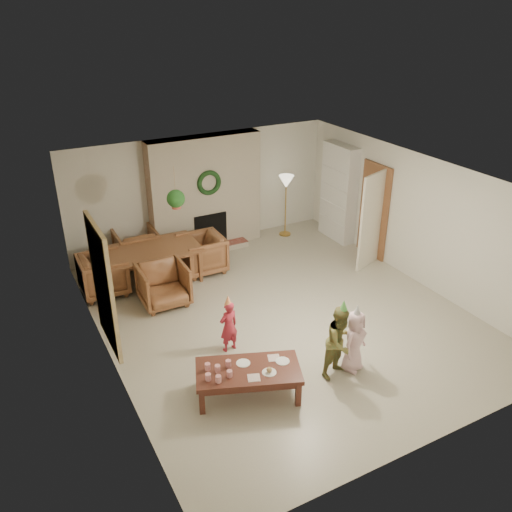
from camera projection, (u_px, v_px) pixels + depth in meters
floor at (281, 314)px, 9.41m from camera, size 7.00×7.00×0.00m
ceiling at (285, 179)px, 8.31m from camera, size 7.00×7.00×0.00m
wall_back at (202, 190)px, 11.63m from camera, size 7.00×0.00×7.00m
wall_front at (438, 366)px, 6.09m from camera, size 7.00×0.00×7.00m
wall_left at (104, 293)px, 7.59m from camera, size 0.00×7.00×7.00m
wall_right at (417, 219)px, 10.13m from camera, size 0.00×7.00×7.00m
fireplace_mass at (205, 193)px, 11.47m from camera, size 2.50×0.40×2.50m
fireplace_hearth at (214, 249)px, 11.72m from camera, size 1.60×0.30×0.12m
fireplace_firebox at (210, 230)px, 11.68m from camera, size 0.75×0.12×0.75m
fireplace_wreath at (209, 183)px, 11.16m from camera, size 0.54×0.10×0.54m
floor_lamp_base at (285, 234)px, 12.57m from camera, size 0.27×0.27×0.03m
floor_lamp_post at (286, 208)px, 12.27m from camera, size 0.03×0.03×1.31m
floor_lamp_shade at (286, 182)px, 12.00m from camera, size 0.35×0.35×0.29m
bookshelf_carcass at (339, 193)px, 11.95m from camera, size 0.30×1.00×2.20m
bookshelf_shelf_a at (336, 219)px, 12.22m from camera, size 0.30×0.92×0.03m
bookshelf_shelf_b at (337, 203)px, 12.05m from camera, size 0.30×0.92×0.03m
bookshelf_shelf_c at (338, 187)px, 11.87m from camera, size 0.30×0.92×0.03m
bookshelf_shelf_d at (340, 169)px, 11.69m from camera, size 0.30×0.92×0.03m
books_row_lower at (340, 216)px, 12.03m from camera, size 0.20×0.40×0.24m
books_row_mid at (336, 197)px, 12.02m from camera, size 0.20×0.44×0.24m
books_row_upper at (341, 182)px, 11.73m from camera, size 0.20×0.36×0.22m
door_frame at (374, 211)px, 11.16m from camera, size 0.05×0.86×2.04m
door_leaf at (371, 221)px, 10.71m from camera, size 0.77×0.32×2.00m
curtain_panel at (103, 287)px, 7.76m from camera, size 0.06×1.20×2.00m
dining_table at (149, 267)px, 10.29m from camera, size 2.03×1.16×0.71m
dining_chair_near at (163, 285)px, 9.57m from camera, size 0.85×0.87×0.78m
dining_chair_far at (137, 248)px, 10.98m from camera, size 0.85×0.87×0.78m
dining_chair_left at (104, 275)px, 9.92m from camera, size 0.87×0.85×0.78m
dining_chair_right at (202, 254)px, 10.73m from camera, size 0.87×0.85×0.78m
hanging_plant_cord at (175, 186)px, 9.10m from camera, size 0.01×0.01×0.70m
hanging_plant_pot at (176, 205)px, 9.25m from camera, size 0.16×0.16×0.12m
hanging_plant_foliage at (176, 199)px, 9.20m from camera, size 0.32×0.32×0.32m
coffee_table_top at (248, 371)px, 7.33m from camera, size 1.61×1.20×0.07m
coffee_table_apron at (248, 375)px, 7.36m from camera, size 1.47×1.06×0.09m
coffee_leg_fl at (202, 402)px, 7.09m from camera, size 0.10×0.10×0.38m
coffee_leg_fr at (298, 394)px, 7.23m from camera, size 0.10×0.10×0.38m
coffee_leg_bl at (201, 374)px, 7.62m from camera, size 0.10×0.10×0.38m
coffee_leg_br at (291, 367)px, 7.76m from camera, size 0.10×0.10×0.38m
cup_a at (208, 377)px, 7.08m from camera, size 0.10×0.10×0.10m
cup_b at (208, 367)px, 7.28m from camera, size 0.10×0.10×0.10m
cup_c at (218, 379)px, 7.05m from camera, size 0.10×0.10×0.10m
cup_d at (217, 368)px, 7.24m from camera, size 0.10×0.10×0.10m
cup_e at (230, 374)px, 7.14m from camera, size 0.10×0.10×0.10m
cup_f at (228, 364)px, 7.34m from camera, size 0.10×0.10×0.10m
plate_a at (243, 363)px, 7.42m from camera, size 0.26×0.26×0.01m
plate_b at (269, 372)px, 7.24m from camera, size 0.26×0.26×0.01m
plate_c at (283, 361)px, 7.46m from camera, size 0.26×0.26×0.01m
food_scoop at (269, 370)px, 7.22m from camera, size 0.10×0.10×0.08m
napkin_left at (254, 378)px, 7.14m from camera, size 0.22×0.22×0.01m
napkin_right at (274, 358)px, 7.53m from camera, size 0.22×0.22×0.01m
child_red at (229, 326)px, 8.27m from camera, size 0.35×0.25×0.88m
party_hat_red at (228, 300)px, 8.06m from camera, size 0.14×0.14×0.17m
child_plaid at (341, 342)px, 7.68m from camera, size 0.64×0.55×1.14m
party_hat_plaid at (344, 306)px, 7.41m from camera, size 0.15×0.15×0.19m
child_pink at (354, 341)px, 7.82m from camera, size 0.57×0.49×0.99m
party_hat_pink at (357, 310)px, 7.58m from camera, size 0.16×0.16×0.18m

